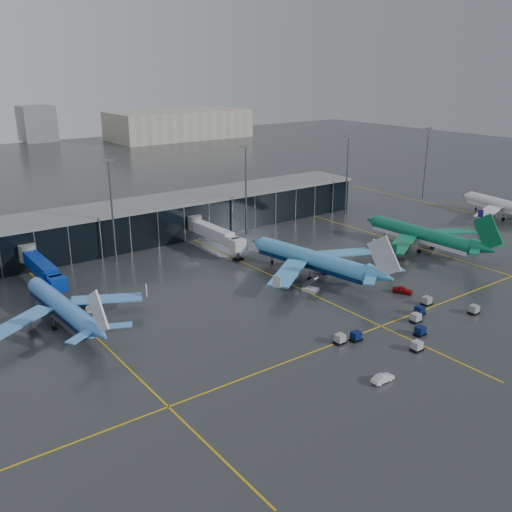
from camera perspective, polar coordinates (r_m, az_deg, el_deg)
ground at (r=113.94m, az=3.36°, el=-5.68°), size 600.00×600.00×0.00m
terminal_pier at (r=161.89m, az=-10.74°, el=3.48°), size 142.00×17.00×10.70m
jet_bridges at (r=133.45m, az=-20.64°, el=-1.08°), size 94.00×27.50×7.20m
flood_masts at (r=151.73m, az=-7.22°, el=5.92°), size 203.00×0.50×25.50m
distant_hangars at (r=370.53m, az=-18.20°, el=11.85°), size 260.00×71.00×22.00m
taxi_lines at (r=127.35m, az=3.79°, el=-2.98°), size 220.00×120.00×0.02m
airliner_arkefly at (r=113.26m, az=-18.97°, el=-3.76°), size 34.41×38.63×11.31m
airliner_klm_near at (r=131.66m, az=5.58°, el=0.70°), size 43.32×47.62×13.02m
airliner_aer_lingus at (r=156.60m, az=16.23°, el=2.92°), size 37.23×42.25×12.83m
airliner_ba at (r=198.45m, az=23.79°, el=5.22°), size 41.33×45.32×12.29m
baggage_carts at (r=111.33m, az=15.16°, el=-6.52°), size 32.49×13.06×1.70m
mobile_airstair at (r=124.27m, az=5.47°, el=-3.22°), size 3.21×3.78×3.45m
service_van_red at (r=126.82m, az=14.45°, el=-3.31°), size 3.50×4.57×1.45m
service_van_white at (r=92.47m, az=12.57°, el=-11.83°), size 4.03×1.43×1.32m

